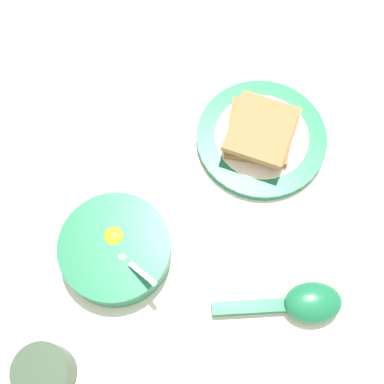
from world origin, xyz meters
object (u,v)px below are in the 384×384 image
Objects in this scene: soup_spoon at (303,303)px; drinking_cup at (44,372)px; toast_plate at (261,138)px; egg_bowl at (115,252)px; toast_sandwich at (261,130)px.

soup_spoon is 0.36m from drinking_cup.
soup_spoon is (-0.04, 0.26, 0.01)m from toast_plate.
drinking_cup is (0.08, 0.16, 0.01)m from egg_bowl.
drinking_cup is at bearing 13.77° from soup_spoon.
toast_plate is 1.48× the size of toast_sandwich.
egg_bowl is at bearing 39.73° from toast_plate.
soup_spoon is at bearing 163.79° from egg_bowl.
egg_bowl is at bearing -16.21° from soup_spoon.
toast_plate is (-0.22, -0.18, -0.01)m from egg_bowl.
toast_sandwich reaches higher than soup_spoon.
soup_spoon is (-0.26, 0.08, -0.00)m from egg_bowl.
toast_plate is at bearing 176.92° from toast_sandwich.
toast_plate is 0.26m from soup_spoon.
soup_spoon is at bearing 98.69° from toast_plate.
drinking_cup is at bearing 62.13° from egg_bowl.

